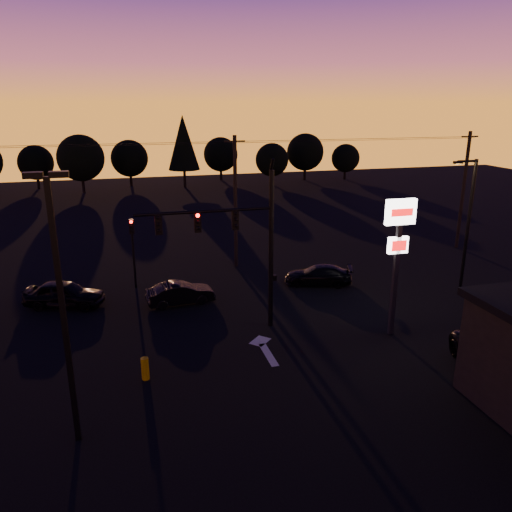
% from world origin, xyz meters
% --- Properties ---
extents(ground, '(120.00, 120.00, 0.00)m').
position_xyz_m(ground, '(0.00, 0.00, 0.00)').
color(ground, black).
rests_on(ground, ground).
extents(lane_arrow, '(1.20, 3.10, 0.01)m').
position_xyz_m(lane_arrow, '(0.50, 1.67, 0.01)').
color(lane_arrow, beige).
rests_on(lane_arrow, ground).
extents(traffic_signal_mast, '(6.79, 0.52, 8.58)m').
position_xyz_m(traffic_signal_mast, '(-0.10, 3.99, 4.94)').
color(traffic_signal_mast, black).
rests_on(traffic_signal_mast, ground).
extents(secondary_signal, '(0.30, 0.31, 4.35)m').
position_xyz_m(secondary_signal, '(-5.00, 11.49, 2.86)').
color(secondary_signal, black).
rests_on(secondary_signal, ground).
extents(parking_lot_light, '(1.25, 0.30, 9.14)m').
position_xyz_m(parking_lot_light, '(-7.50, -3.00, 5.27)').
color(parking_lot_light, black).
rests_on(parking_lot_light, ground).
extents(pylon_sign, '(1.50, 0.28, 6.80)m').
position_xyz_m(pylon_sign, '(7.00, 1.50, 4.91)').
color(pylon_sign, black).
rests_on(pylon_sign, ground).
extents(streetlight, '(1.55, 0.35, 8.00)m').
position_xyz_m(streetlight, '(13.91, 5.50, 4.42)').
color(streetlight, black).
rests_on(streetlight, ground).
extents(utility_pole_1, '(1.40, 0.26, 9.00)m').
position_xyz_m(utility_pole_1, '(2.00, 14.00, 4.59)').
color(utility_pole_1, black).
rests_on(utility_pole_1, ground).
extents(utility_pole_2, '(1.40, 0.26, 9.00)m').
position_xyz_m(utility_pole_2, '(20.00, 14.00, 4.59)').
color(utility_pole_2, black).
rests_on(utility_pole_2, ground).
extents(power_wires, '(36.00, 1.22, 0.07)m').
position_xyz_m(power_wires, '(2.00, 14.00, 8.57)').
color(power_wires, black).
rests_on(power_wires, ground).
extents(bollard, '(0.32, 0.32, 0.97)m').
position_xyz_m(bollard, '(-5.04, 0.35, 0.48)').
color(bollard, '#BC9801').
rests_on(bollard, ground).
extents(tree_1, '(4.54, 4.54, 5.71)m').
position_xyz_m(tree_1, '(-16.00, 53.00, 3.43)').
color(tree_1, black).
rests_on(tree_1, ground).
extents(tree_2, '(5.77, 5.78, 7.26)m').
position_xyz_m(tree_2, '(-10.00, 48.00, 4.37)').
color(tree_2, black).
rests_on(tree_2, ground).
extents(tree_3, '(4.95, 4.95, 6.22)m').
position_xyz_m(tree_3, '(-4.00, 52.00, 3.75)').
color(tree_3, black).
rests_on(tree_3, ground).
extents(tree_4, '(4.18, 4.18, 9.50)m').
position_xyz_m(tree_4, '(3.00, 49.00, 5.93)').
color(tree_4, black).
rests_on(tree_4, ground).
extents(tree_5, '(4.95, 4.95, 6.22)m').
position_xyz_m(tree_5, '(9.00, 54.00, 3.75)').
color(tree_5, black).
rests_on(tree_5, ground).
extents(tree_6, '(4.54, 4.54, 5.71)m').
position_xyz_m(tree_6, '(15.00, 48.00, 3.43)').
color(tree_6, black).
rests_on(tree_6, ground).
extents(tree_7, '(5.36, 5.36, 6.74)m').
position_xyz_m(tree_7, '(21.00, 51.00, 4.06)').
color(tree_7, black).
rests_on(tree_7, ground).
extents(tree_8, '(4.12, 4.12, 5.19)m').
position_xyz_m(tree_8, '(27.00, 50.00, 3.12)').
color(tree_8, black).
rests_on(tree_8, ground).
extents(car_left, '(4.69, 2.98, 1.49)m').
position_xyz_m(car_left, '(-8.97, 9.46, 0.74)').
color(car_left, black).
rests_on(car_left, ground).
extents(car_mid, '(3.93, 1.71, 1.26)m').
position_xyz_m(car_mid, '(-2.62, 8.15, 0.63)').
color(car_mid, black).
rests_on(car_mid, ground).
extents(car_right, '(4.56, 3.05, 1.23)m').
position_xyz_m(car_right, '(6.20, 9.07, 0.61)').
color(car_right, black).
rests_on(car_right, ground).
extents(suv_parked, '(3.41, 5.66, 1.47)m').
position_xyz_m(suv_parked, '(9.36, -3.37, 0.74)').
color(suv_parked, black).
rests_on(suv_parked, ground).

